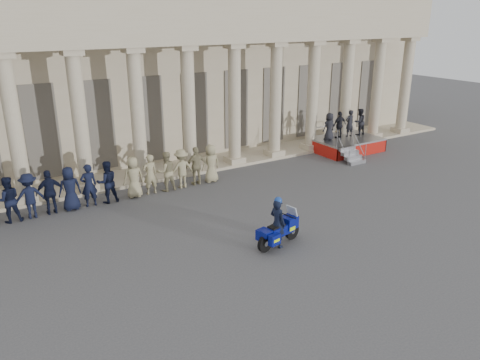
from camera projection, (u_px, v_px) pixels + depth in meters
The scene contains 6 objects.
ground at pixel (256, 240), 16.81m from camera, with size 90.00×90.00×0.00m, color #404043.
building at pixel (117, 71), 27.11m from camera, with size 40.00×12.50×9.00m.
officer_rank at pixel (30, 196), 18.36m from camera, with size 16.81×0.70×1.84m.
reviewing_stand at pixel (346, 132), 27.31m from camera, with size 3.85×3.79×2.36m.
motorcycle at pixel (279, 230), 16.25m from camera, with size 2.00×0.98×1.29m.
rider at pixel (278, 222), 16.06m from camera, with size 0.54×0.71×1.84m.
Camera 1 is at (-8.43, -12.55, 7.66)m, focal length 35.00 mm.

